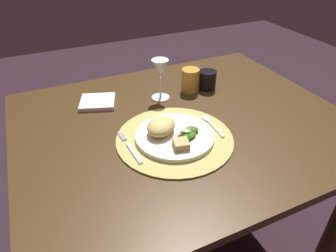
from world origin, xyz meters
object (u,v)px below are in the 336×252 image
object	(u,v)px
napkin	(98,102)
dining_table	(183,152)
dinner_plate	(175,136)
wine_glass	(160,71)
amber_tumbler	(190,80)
fork	(131,149)
spoon	(210,122)
dark_tumbler	(207,80)

from	to	relation	value
napkin	dining_table	bearing A→B (deg)	-44.47
dinner_plate	wine_glass	xyz separation A→B (m)	(0.07, 0.27, 0.10)
dining_table	dinner_plate	size ratio (longest dim) A/B	4.52
dinner_plate	amber_tumbler	distance (m)	0.34
dining_table	wine_glass	size ratio (longest dim) A/B	7.16
amber_tumbler	fork	bearing A→B (deg)	-142.06
dining_table	spoon	size ratio (longest dim) A/B	8.29
fork	wine_glass	xyz separation A→B (m)	(0.21, 0.27, 0.11)
dining_table	spoon	distance (m)	0.18
fork	spoon	world-z (taller)	spoon
dining_table	fork	bearing A→B (deg)	-159.56
dinner_plate	dark_tumbler	bearing A→B (deg)	43.54
amber_tumbler	napkin	bearing A→B (deg)	172.01
napkin	dark_tumbler	size ratio (longest dim) A/B	1.69
dinner_plate	fork	distance (m)	0.15
dining_table	fork	world-z (taller)	fork
napkin	amber_tumbler	bearing A→B (deg)	-7.99
dinner_plate	spoon	size ratio (longest dim) A/B	1.84
dining_table	wine_glass	world-z (taller)	wine_glass
dinner_plate	napkin	size ratio (longest dim) A/B	1.97
fork	spoon	distance (m)	0.29
napkin	dinner_plate	bearing A→B (deg)	-62.87
wine_glass	amber_tumbler	world-z (taller)	wine_glass
dining_table	spoon	world-z (taller)	spoon
spoon	fork	bearing A→B (deg)	-175.63
spoon	dark_tumbler	bearing A→B (deg)	61.42
wine_glass	fork	bearing A→B (deg)	-128.99
napkin	dark_tumbler	world-z (taller)	dark_tumbler
dinner_plate	napkin	world-z (taller)	dinner_plate
spoon	dark_tumbler	world-z (taller)	dark_tumbler
dinner_plate	amber_tumbler	world-z (taller)	amber_tumbler
spoon	dark_tumbler	distance (m)	0.27
wine_glass	dinner_plate	bearing A→B (deg)	-104.42
spoon	amber_tumbler	size ratio (longest dim) A/B	1.46
napkin	wine_glass	distance (m)	0.26
dinner_plate	napkin	bearing A→B (deg)	117.13
wine_glass	spoon	bearing A→B (deg)	-72.09
fork	napkin	world-z (taller)	napkin
dining_table	wine_glass	xyz separation A→B (m)	(-0.01, 0.18, 0.26)
spoon	napkin	distance (m)	0.43
fork	dining_table	bearing A→B (deg)	20.44
fork	dark_tumbler	xyz separation A→B (m)	(0.42, 0.26, 0.03)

